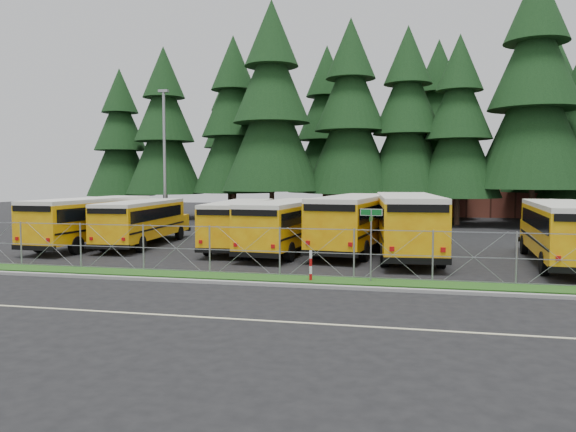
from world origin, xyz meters
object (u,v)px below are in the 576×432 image
(bus_1, at_px, (143,223))
(bus_6, at_px, (407,226))
(bus_3, at_px, (241,225))
(bus_4, at_px, (287,227))
(street_sign, at_px, (371,229))
(striped_bollard, at_px, (311,266))
(bus_east, at_px, (561,234))
(bus_0, at_px, (94,222))
(bus_5, at_px, (355,224))
(light_standard, at_px, (165,156))

(bus_1, bearing_deg, bus_6, -9.15)
(bus_3, relative_size, bus_4, 0.97)
(street_sign, relative_size, striped_bollard, 2.34)
(striped_bollard, bearing_deg, bus_east, 31.78)
(bus_0, bearing_deg, street_sign, -21.10)
(bus_3, distance_m, bus_6, 9.14)
(bus_4, bearing_deg, bus_3, 165.55)
(street_sign, distance_m, striped_bollard, 2.70)
(bus_1, relative_size, striped_bollard, 8.34)
(bus_6, distance_m, bus_east, 7.01)
(bus_0, bearing_deg, bus_5, 8.17)
(bus_3, height_order, bus_6, bus_6)
(street_sign, bearing_deg, bus_3, 132.49)
(bus_east, height_order, light_standard, light_standard)
(bus_0, relative_size, bus_3, 1.06)
(bus_3, relative_size, striped_bollard, 8.45)
(bus_0, height_order, bus_east, bus_east)
(bus_5, bearing_deg, light_standard, 160.57)
(bus_6, relative_size, light_standard, 1.18)
(street_sign, xyz_separation_m, light_standard, (-15.73, 15.79, 3.47))
(bus_6, xyz_separation_m, striped_bollard, (-3.50, -7.74, -0.96))
(street_sign, height_order, striped_bollard, street_sign)
(bus_4, distance_m, bus_east, 13.15)
(street_sign, bearing_deg, bus_6, 80.55)
(bus_east, xyz_separation_m, light_standard, (-23.85, 9.67, 4.07))
(bus_4, distance_m, bus_6, 6.19)
(bus_0, xyz_separation_m, bus_6, (17.57, -0.13, 0.16))
(bus_4, height_order, light_standard, light_standard)
(bus_3, relative_size, street_sign, 3.61)
(bus_6, bearing_deg, bus_4, 173.87)
(bus_5, xyz_separation_m, light_standard, (-14.25, 7.08, 4.00))
(bus_1, height_order, street_sign, street_sign)
(bus_0, distance_m, bus_4, 11.38)
(bus_4, relative_size, striped_bollard, 8.75)
(bus_east, bearing_deg, bus_1, 177.11)
(bus_east, distance_m, striped_bollard, 12.24)
(bus_5, bearing_deg, bus_6, -18.41)
(bus_0, height_order, light_standard, light_standard)
(bus_4, xyz_separation_m, bus_6, (6.19, -0.10, 0.19))
(bus_3, xyz_separation_m, bus_east, (15.95, -2.43, 0.10))
(bus_1, bearing_deg, bus_3, -5.62)
(bus_0, distance_m, light_standard, 9.22)
(bus_4, xyz_separation_m, striped_bollard, (2.69, -7.84, -0.78))
(bus_6, xyz_separation_m, bus_east, (6.89, -1.31, -0.13))
(bus_4, bearing_deg, light_standard, 147.63)
(bus_0, relative_size, bus_5, 0.93)
(bus_5, distance_m, bus_6, 3.00)
(bus_4, relative_size, street_sign, 3.74)
(bus_6, distance_m, striped_bollard, 8.55)
(bus_5, relative_size, street_sign, 4.09)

